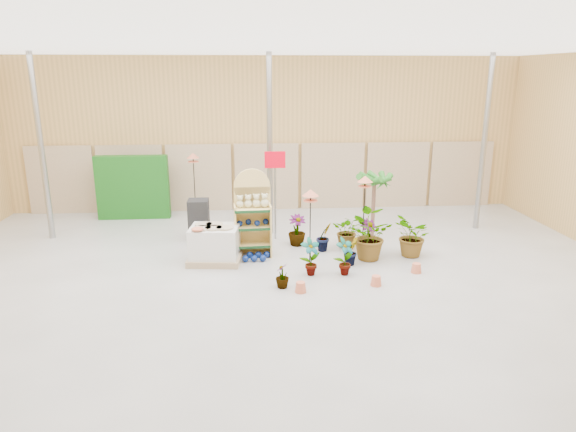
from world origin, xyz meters
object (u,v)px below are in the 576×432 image
(pallet_stack, at_px, (215,244))
(potted_plant_2, at_px, (367,235))
(display_shelf, at_px, (253,216))
(bird_table_front, at_px, (311,195))

(pallet_stack, xyz_separation_m, potted_plant_2, (3.35, -0.09, 0.15))
(display_shelf, height_order, bird_table_front, display_shelf)
(display_shelf, distance_m, pallet_stack, 1.08)
(bird_table_front, relative_size, potted_plant_2, 1.55)
(pallet_stack, distance_m, bird_table_front, 2.39)
(pallet_stack, height_order, bird_table_front, bird_table_front)
(display_shelf, relative_size, potted_plant_2, 1.79)
(bird_table_front, distance_m, potted_plant_2, 1.70)
(display_shelf, distance_m, bird_table_front, 1.66)
(bird_table_front, bearing_deg, display_shelf, 142.31)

